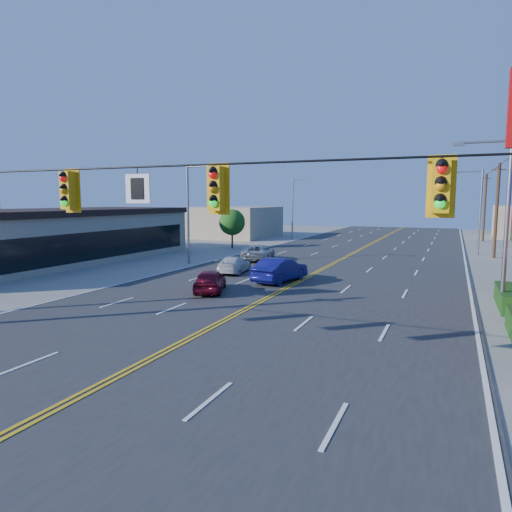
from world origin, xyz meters
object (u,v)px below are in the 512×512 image
at_px(car_blue, 280,271).
at_px(car_magenta, 210,281).
at_px(car_silver, 258,253).
at_px(car_white, 234,265).
at_px(signal_span, 99,210).

bearing_deg(car_blue, car_magenta, 70.63).
relative_size(car_blue, car_silver, 0.95).
bearing_deg(car_magenta, car_white, -96.28).
distance_m(car_blue, car_white, 4.72).
bearing_deg(car_silver, car_white, 87.47).
distance_m(car_magenta, car_silver, 13.74).
bearing_deg(signal_span, car_blue, 93.29).
relative_size(car_white, car_silver, 0.83).
bearing_deg(car_magenta, car_blue, -139.80).
bearing_deg(signal_span, car_magenta, 105.76).
bearing_deg(signal_span, car_silver, 103.71).
xyz_separation_m(signal_span, car_white, (-5.20, 18.86, -4.31)).
relative_size(signal_span, car_magenta, 6.46).
distance_m(car_magenta, car_white, 6.84).
height_order(signal_span, car_silver, signal_span).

